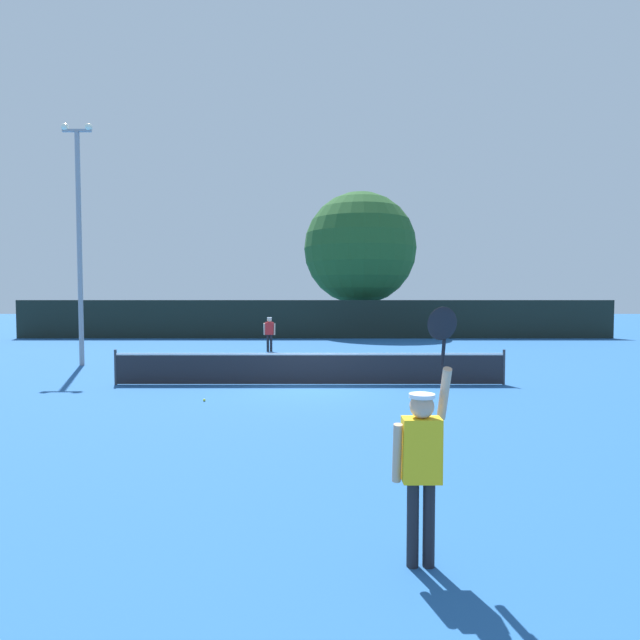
% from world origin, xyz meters
% --- Properties ---
extents(ground_plane, '(120.00, 120.00, 0.00)m').
position_xyz_m(ground_plane, '(0.00, 0.00, 0.00)').
color(ground_plane, '#235693').
extents(tennis_net, '(11.85, 0.08, 1.07)m').
position_xyz_m(tennis_net, '(0.00, 0.00, 0.51)').
color(tennis_net, '#232328').
rests_on(tennis_net, ground).
extents(perimeter_fence, '(37.65, 0.12, 2.42)m').
position_xyz_m(perimeter_fence, '(0.00, 16.88, 1.21)').
color(perimeter_fence, black).
rests_on(perimeter_fence, ground).
extents(player_serving, '(0.67, 0.40, 2.60)m').
position_xyz_m(player_serving, '(1.33, -10.45, 1.15)').
color(player_serving, yellow).
rests_on(player_serving, ground).
extents(player_receiving, '(0.57, 0.24, 1.66)m').
position_xyz_m(player_receiving, '(-2.12, 9.20, 1.01)').
color(player_receiving, red).
rests_on(player_receiving, ground).
extents(tennis_ball, '(0.07, 0.07, 0.07)m').
position_xyz_m(tennis_ball, '(-2.65, -2.46, 0.03)').
color(tennis_ball, '#CCE033').
rests_on(tennis_ball, ground).
extents(light_pole, '(1.18, 0.28, 9.24)m').
position_xyz_m(light_pole, '(-8.93, 4.36, 5.19)').
color(light_pole, gray).
rests_on(light_pole, ground).
extents(large_tree, '(7.74, 7.74, 9.83)m').
position_xyz_m(large_tree, '(3.09, 20.32, 5.95)').
color(large_tree, brown).
rests_on(large_tree, ground).
extents(parked_car_near, '(2.46, 4.42, 1.69)m').
position_xyz_m(parked_car_near, '(6.68, 24.49, 0.78)').
color(parked_car_near, '#B7B7BC').
rests_on(parked_car_near, ground).
extents(parked_car_mid, '(2.19, 4.32, 1.69)m').
position_xyz_m(parked_car_mid, '(10.00, 22.21, 0.78)').
color(parked_car_mid, '#B7B7BC').
rests_on(parked_car_mid, ground).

